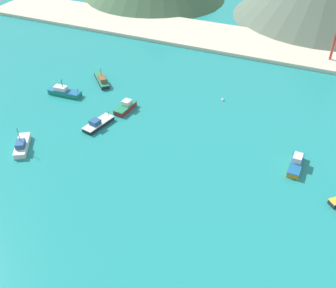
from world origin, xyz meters
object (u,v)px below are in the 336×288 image
Objects in this scene: fishing_boat_7 at (296,164)px; buoy_0 at (223,100)px; fishing_boat_1 at (126,107)px; fishing_boat_5 at (98,124)px; fishing_boat_3 at (64,92)px; fishing_boat_2 at (22,145)px; fishing_boat_6 at (102,80)px.

buoy_0 is at bearing 138.22° from fishing_boat_7.
buoy_0 is at bearing 34.56° from fishing_boat_1.
fishing_boat_5 is (-2.76, -9.90, -0.17)m from fishing_boat_1.
fishing_boat_7 is at bearing -4.95° from fishing_boat_3.
fishing_boat_3 is at bearing 103.48° from fishing_boat_2.
fishing_boat_2 is at bearing -119.38° from fishing_boat_1.
fishing_boat_7 is at bearing -15.21° from fishing_boat_6.
fishing_boat_7 is (67.76, -5.87, 0.00)m from fishing_boat_3.
fishing_boat_3 is at bearing 179.80° from fishing_boat_1.
fishing_boat_3 is 1.06× the size of fishing_boat_5.
buoy_0 is (25.78, 25.75, -0.63)m from fishing_boat_5.
fishing_boat_3 is (-6.13, 25.59, 0.03)m from fishing_boat_2.
fishing_boat_3 reaches higher than fishing_boat_6.
fishing_boat_2 is 0.96× the size of fishing_boat_5.
fishing_boat_1 is 0.80× the size of fishing_boat_5.
fishing_boat_5 is 11.52× the size of buoy_0.
fishing_boat_3 reaches higher than fishing_boat_1.
fishing_boat_3 is 68.01m from fishing_boat_7.
fishing_boat_3 reaches higher than fishing_boat_7.
fishing_boat_3 is 12.16× the size of buoy_0.
fishing_boat_7 is (61.62, 19.72, 0.04)m from fishing_boat_2.
buoy_0 is at bearing 47.90° from fishing_boat_2.
fishing_boat_3 is 1.10× the size of fishing_boat_6.
fishing_boat_7 reaches higher than fishing_boat_1.
buoy_0 is (23.02, 15.85, -0.79)m from fishing_boat_1.
fishing_boat_1 is 27.96m from buoy_0.
fishing_boat_1 is 18.03m from fishing_boat_6.
fishing_boat_1 is at bearing -145.44° from buoy_0.
fishing_boat_3 reaches higher than buoy_0.
fishing_boat_2 reaches higher than buoy_0.
fishing_boat_3 is at bearing 175.05° from fishing_boat_7.
fishing_boat_2 is 19.47m from fishing_boat_5.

